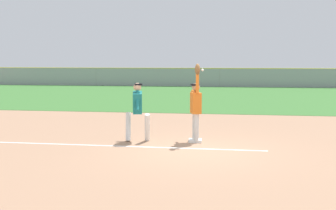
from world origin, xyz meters
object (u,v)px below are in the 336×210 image
Objects in this scene: baseball at (202,70)px; parked_car_black at (166,77)px; runner at (138,108)px; parked_car_silver at (226,78)px; parked_car_tan at (106,77)px; fielder at (196,104)px; parked_car_red at (288,78)px; first_base at (195,141)px.

baseball reaches higher than parked_car_black.
runner is 0.38× the size of parked_car_silver.
parked_car_tan is 1.00× the size of parked_car_black.
fielder is 1.70m from runner.
parked_car_silver is at bearing -106.70° from fielder.
parked_car_red is (6.26, 29.48, -1.43)m from baseball.
baseball is 29.02m from parked_car_silver.
first_base is 1.94m from runner.
parked_car_black is (5.98, 0.52, 0.00)m from parked_car_tan.
runner is (-1.68, -0.15, 0.96)m from first_base.
parked_car_tan is 1.01× the size of parked_car_silver.
parked_car_black reaches higher than first_base.
fielder reaches higher than parked_car_silver.
parked_car_black is 1.00× the size of parked_car_silver.
runner reaches higher than parked_car_black.
parked_car_black is 5.90m from parked_car_silver.
baseball is (1.89, -0.05, 1.11)m from runner.
runner is 29.42m from parked_car_black.
parked_car_tan is at bearing 178.71° from parked_car_silver.
fielder is 28.84m from parked_car_silver.
runner is 30.53m from parked_car_red.
parked_car_black is at bearing -95.19° from fielder.
parked_car_tan is at bearing 96.73° from runner.
runner reaches higher than parked_car_red.
fielder reaches higher than first_base.
runner is (-1.70, -0.10, -0.12)m from fielder.
fielder is 30.73m from parked_car_tan.
parked_car_red is (8.14, 29.42, -0.32)m from runner.
runner is at bearing -96.99° from parked_car_silver.
parked_car_silver is at bearing 0.75° from parked_car_black.
runner is at bearing -106.85° from parked_car_red.
parked_car_tan is at bearing 111.88° from baseball.
first_base is 2.08m from baseball.
runner is 0.38× the size of parked_car_tan.
runner reaches higher than first_base.
baseball is (0.21, -0.21, 2.06)m from first_base.
parked_car_tan is (-11.53, 28.72, -1.43)m from baseball.
runner is 2.19m from baseball.
parked_car_red is at bearing 2.17° from parked_car_silver.
parked_car_tan and parked_car_silver have the same top height.
baseball is at bearing -13.50° from runner.
parked_car_black is at bearing 8.48° from parked_car_tan.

